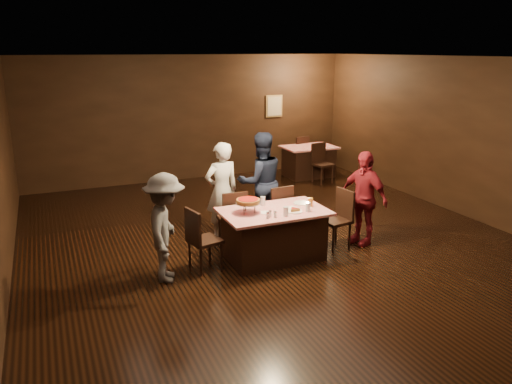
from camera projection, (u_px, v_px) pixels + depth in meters
room at (283, 117)px, 7.55m from camera, size 10.00×10.04×3.02m
main_table at (274, 234)px, 7.65m from camera, size 1.60×1.00×0.77m
back_table at (309, 161)px, 12.60m from camera, size 1.30×0.90×0.77m
chair_far_left at (232, 217)px, 8.14m from camera, size 0.45×0.45×0.95m
chair_far_right at (276, 211)px, 8.44m from camera, size 0.46×0.46×0.95m
chair_end_left at (205, 239)px, 7.21m from camera, size 0.50×0.50×0.95m
chair_end_right at (335, 219)px, 8.05m from camera, size 0.47×0.47×0.95m
chair_back_near at (323, 164)px, 11.96m from camera, size 0.47×0.47×0.95m
chair_back_far at (298, 154)px, 13.11m from camera, size 0.50×0.50×0.95m
diner_white_jacket at (222, 191)px, 8.37m from camera, size 0.65×0.47×1.66m
diner_navy_hoodie at (261, 182)px, 8.76m from camera, size 0.88×0.70×1.75m
diner_grey_knit at (165, 228)px, 6.82m from camera, size 0.86×1.12×1.53m
diner_red_shirt at (363, 198)px, 8.15m from camera, size 0.64×0.99×1.56m
pizza_stand at (248, 201)px, 7.39m from camera, size 0.38×0.38×0.22m
plate_with_slice at (294, 210)px, 7.48m from camera, size 0.25×0.25×0.06m
plate_empty at (301, 203)px, 7.89m from camera, size 0.25×0.25×0.01m
glass_front_left at (286, 211)px, 7.28m from camera, size 0.08×0.08×0.14m
glass_front_right at (308, 207)px, 7.48m from camera, size 0.08×0.08×0.14m
glass_amber at (310, 202)px, 7.71m from camera, size 0.08×0.08×0.14m
glass_back at (263, 201)px, 7.77m from camera, size 0.08×0.08×0.14m
condiments at (271, 214)px, 7.22m from camera, size 0.17×0.10×0.09m
napkin_center at (292, 208)px, 7.66m from camera, size 0.19×0.19×0.01m
napkin_left at (266, 212)px, 7.45m from camera, size 0.21×0.21×0.01m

